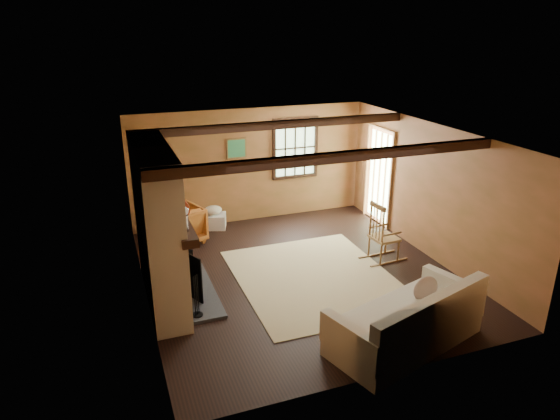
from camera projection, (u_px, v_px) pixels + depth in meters
name	position (u px, v px, depth m)	size (l,w,h in m)	color
ground	(299.00, 274.00, 8.45)	(5.50, 5.50, 0.00)	black
room_envelope	(307.00, 177.00, 8.17)	(5.02, 5.52, 2.44)	#A45D3A
fireplace	(160.00, 232.00, 7.34)	(1.02, 2.30, 2.40)	#9F613D
rug	(315.00, 278.00, 8.33)	(2.50, 3.00, 0.01)	tan
rocking_chair	(383.00, 236.00, 8.83)	(0.82, 0.48, 1.09)	tan
sofa	(409.00, 324.00, 6.50)	(2.34, 1.54, 0.87)	beige
firewood_pile	(166.00, 227.00, 10.08)	(0.72, 0.13, 0.26)	brown
laundry_basket	(214.00, 221.00, 10.34)	(0.50, 0.38, 0.30)	silver
basket_pillow	(213.00, 210.00, 10.25)	(0.37, 0.30, 0.18)	beige
armchair	(180.00, 225.00, 9.56)	(0.78, 0.80, 0.73)	#BF6026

